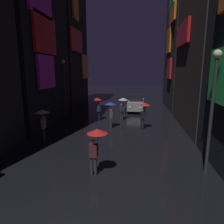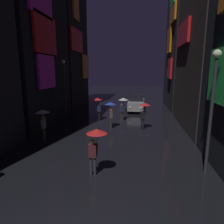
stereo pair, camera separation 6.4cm
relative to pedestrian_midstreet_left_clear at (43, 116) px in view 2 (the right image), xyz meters
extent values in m
cube|color=black|center=(-3.31, 4.85, 4.72)|extent=(4.00, 8.46, 12.79)
cube|color=#F226D8|center=(-1.16, 3.38, 2.78)|extent=(0.20, 2.73, 2.56)
cube|color=red|center=(-1.16, 3.59, 5.62)|extent=(0.20, 3.58, 2.88)
cube|color=#F226D8|center=(-1.16, 3.13, 7.66)|extent=(0.20, 3.48, 1.62)
cube|color=black|center=(-3.31, 13.37, 8.05)|extent=(4.00, 7.50, 19.45)
cube|color=orange|center=(-1.16, 15.17, 3.42)|extent=(0.20, 2.97, 3.09)
cube|color=red|center=(-1.16, 11.64, 6.30)|extent=(0.20, 4.21, 2.49)
cube|color=orange|center=(-1.16, 11.71, 9.92)|extent=(0.20, 1.96, 2.73)
cube|color=#26E54C|center=(9.54, -2.95, 2.67)|extent=(0.20, 2.95, 2.36)
cube|color=red|center=(9.54, 5.93, 5.80)|extent=(0.20, 4.12, 1.75)
cube|color=#232328|center=(11.69, 13.92, 6.87)|extent=(4.00, 8.60, 17.08)
cube|color=red|center=(9.54, 12.18, 3.13)|extent=(0.20, 2.24, 2.25)
cube|color=orange|center=(9.54, 13.85, 6.40)|extent=(0.20, 2.62, 2.88)
cube|color=orange|center=(9.54, 12.07, 8.86)|extent=(0.20, 3.36, 1.74)
cylinder|color=#38332D|center=(-0.06, 0.21, -1.24)|extent=(0.12, 0.12, 0.85)
cylinder|color=#38332D|center=(-0.04, 0.03, -1.24)|extent=(0.12, 0.12, 0.85)
cube|color=gray|center=(-0.05, 0.12, -0.52)|extent=(0.26, 0.36, 0.60)
sphere|color=#9E7051|center=(-0.05, 0.12, -0.11)|extent=(0.22, 0.22, 0.22)
cylinder|color=gray|center=(0.02, -0.06, -0.47)|extent=(0.09, 0.09, 0.50)
cylinder|color=slate|center=(0.02, -0.06, -0.13)|extent=(0.02, 0.02, 0.77)
cone|color=silver|center=(0.02, -0.06, 0.35)|extent=(0.90, 0.90, 0.20)
cylinder|color=black|center=(6.36, 3.48, -1.24)|extent=(0.12, 0.12, 0.85)
cylinder|color=black|center=(6.52, 3.56, -1.24)|extent=(0.12, 0.12, 0.85)
cube|color=black|center=(6.44, 3.52, -0.52)|extent=(0.40, 0.35, 0.60)
sphere|color=beige|center=(6.44, 3.52, -0.11)|extent=(0.22, 0.22, 0.22)
cylinder|color=black|center=(6.58, 3.64, -0.47)|extent=(0.09, 0.09, 0.50)
cylinder|color=slate|center=(6.58, 3.64, -0.13)|extent=(0.02, 0.02, 0.77)
cone|color=red|center=(6.58, 3.64, 0.35)|extent=(0.90, 0.90, 0.20)
cylinder|color=#38332D|center=(3.98, 3.40, -1.24)|extent=(0.12, 0.12, 0.85)
cylinder|color=#38332D|center=(3.95, 3.57, -1.24)|extent=(0.12, 0.12, 0.85)
cube|color=brown|center=(3.96, 3.48, -0.52)|extent=(0.27, 0.37, 0.60)
sphere|color=beige|center=(3.96, 3.48, -0.11)|extent=(0.22, 0.22, 0.22)
cylinder|color=brown|center=(3.88, 3.65, -0.47)|extent=(0.09, 0.09, 0.50)
cylinder|color=slate|center=(3.88, 3.65, -0.13)|extent=(0.02, 0.02, 0.77)
cone|color=#263FB2|center=(3.88, 3.65, 0.35)|extent=(0.90, 0.90, 0.20)
cylinder|color=#2D2D38|center=(4.08, -3.88, -1.24)|extent=(0.12, 0.12, 0.85)
cylinder|color=#2D2D38|center=(4.26, -3.88, -1.24)|extent=(0.12, 0.12, 0.85)
cube|color=#4C1E23|center=(4.17, -3.88, -0.52)|extent=(0.34, 0.22, 0.60)
sphere|color=tan|center=(4.17, -3.88, -0.11)|extent=(0.22, 0.22, 0.22)
cylinder|color=#4C1E23|center=(4.35, -3.83, -0.47)|extent=(0.09, 0.09, 0.50)
cylinder|color=slate|center=(4.35, -3.83, -0.13)|extent=(0.02, 0.02, 0.77)
cone|color=red|center=(4.35, -3.83, 0.35)|extent=(0.90, 0.90, 0.20)
cylinder|color=#38332D|center=(4.54, 6.05, -1.24)|extent=(0.12, 0.12, 0.85)
cylinder|color=#38332D|center=(4.68, 6.16, -1.24)|extent=(0.12, 0.12, 0.85)
cube|color=#333859|center=(4.61, 6.11, -0.52)|extent=(0.40, 0.38, 0.60)
sphere|color=tan|center=(4.61, 6.11, -0.11)|extent=(0.22, 0.22, 0.22)
cylinder|color=#333859|center=(4.72, 6.26, -0.47)|extent=(0.09, 0.09, 0.50)
cylinder|color=slate|center=(4.72, 6.26, -0.13)|extent=(0.02, 0.02, 0.77)
cone|color=silver|center=(4.72, 6.26, 0.35)|extent=(0.90, 0.90, 0.20)
cylinder|color=black|center=(2.56, 5.81, -1.24)|extent=(0.12, 0.12, 0.85)
cylinder|color=black|center=(2.43, 5.94, -1.24)|extent=(0.12, 0.12, 0.85)
cube|color=#333859|center=(2.50, 5.88, -0.52)|extent=(0.39, 0.40, 0.60)
sphere|color=#9E7051|center=(2.50, 5.88, -0.11)|extent=(0.22, 0.22, 0.22)
cylinder|color=#333859|center=(2.34, 5.97, -0.47)|extent=(0.09, 0.09, 0.50)
cylinder|color=slate|center=(2.34, 5.97, -0.13)|extent=(0.02, 0.02, 0.77)
cone|color=red|center=(2.34, 5.97, 0.35)|extent=(0.90, 0.90, 0.20)
cube|color=#99999E|center=(5.87, 10.90, -0.90)|extent=(1.87, 4.17, 0.90)
cube|color=black|center=(5.87, 10.90, -0.10)|extent=(1.52, 1.91, 0.70)
cylinder|color=black|center=(6.62, 9.53, -1.35)|extent=(0.65, 0.25, 0.64)
cylinder|color=black|center=(5.00, 9.60, -1.35)|extent=(0.65, 0.25, 0.64)
cylinder|color=black|center=(6.73, 12.20, -1.35)|extent=(0.65, 0.25, 0.64)
cylinder|color=black|center=(5.12, 12.27, -1.35)|extent=(0.65, 0.25, 0.64)
cube|color=white|center=(6.33, 8.81, -0.90)|extent=(0.20, 0.07, 0.14)
cube|color=white|center=(5.23, 8.86, -0.90)|extent=(0.20, 0.07, 0.14)
cylinder|color=#2D2D33|center=(9.19, -2.97, 0.85)|extent=(0.14, 0.14, 5.03)
sphere|color=#F9EFCC|center=(9.19, -2.97, 3.54)|extent=(0.36, 0.36, 0.36)
cylinder|color=#2D2D33|center=(-0.81, 6.16, 0.93)|extent=(0.14, 0.14, 5.19)
sphere|color=#F9EFCC|center=(-0.81, 6.16, 3.70)|extent=(0.36, 0.36, 0.36)
camera|label=1|loc=(6.02, -11.83, 2.87)|focal=32.00mm
camera|label=2|loc=(6.08, -11.83, 2.87)|focal=32.00mm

